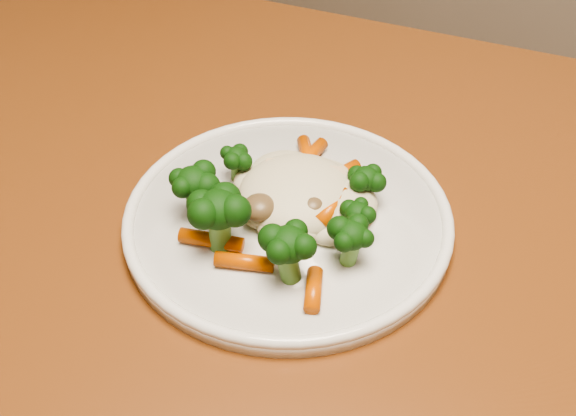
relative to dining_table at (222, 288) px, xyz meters
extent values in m
cube|color=brown|center=(0.00, 0.00, 0.09)|extent=(1.22, 0.93, 0.04)
cube|color=brown|center=(-0.54, 0.20, -0.28)|extent=(0.07, 0.07, 0.71)
cylinder|color=white|center=(0.07, 0.01, 0.12)|extent=(0.27, 0.27, 0.01)
ellipsoid|color=beige|center=(0.07, 0.03, 0.15)|extent=(0.11, 0.10, 0.04)
ellipsoid|color=black|center=(0.01, -0.03, 0.15)|extent=(0.05, 0.05, 0.04)
ellipsoid|color=black|center=(0.05, -0.05, 0.15)|extent=(0.05, 0.05, 0.05)
ellipsoid|color=black|center=(0.11, -0.05, 0.15)|extent=(0.05, 0.05, 0.04)
ellipsoid|color=black|center=(0.14, -0.01, 0.14)|extent=(0.04, 0.04, 0.04)
ellipsoid|color=black|center=(0.13, 0.02, 0.14)|extent=(0.03, 0.03, 0.03)
ellipsoid|color=black|center=(0.11, 0.06, 0.14)|extent=(0.04, 0.04, 0.03)
ellipsoid|color=black|center=(0.01, 0.02, 0.14)|extent=(0.03, 0.03, 0.03)
cylinder|color=#D35604|center=(0.05, 0.08, 0.13)|extent=(0.01, 0.04, 0.01)
cylinder|color=#D35604|center=(0.08, 0.07, 0.13)|extent=(0.04, 0.04, 0.01)
cylinder|color=#D35604|center=(0.11, 0.04, 0.13)|extent=(0.05, 0.01, 0.01)
cylinder|color=#D35604|center=(0.00, -0.02, 0.13)|extent=(0.03, 0.04, 0.01)
cylinder|color=#D35604|center=(0.04, -0.05, 0.13)|extent=(0.05, 0.03, 0.01)
cylinder|color=#D35604|center=(0.07, -0.06, 0.13)|extent=(0.05, 0.03, 0.01)
cylinder|color=#D35604|center=(0.13, -0.05, 0.13)|extent=(0.03, 0.04, 0.01)
cylinder|color=#D35604|center=(0.10, 0.02, 0.14)|extent=(0.01, 0.04, 0.01)
cylinder|color=#D35604|center=(0.06, 0.03, 0.14)|extent=(0.04, 0.04, 0.01)
cylinder|color=#D35604|center=(0.04, 0.08, 0.13)|extent=(0.04, 0.04, 0.01)
cylinder|color=#D35604|center=(0.08, 0.07, 0.13)|extent=(0.02, 0.04, 0.01)
ellipsoid|color=brown|center=(0.08, 0.01, 0.14)|extent=(0.03, 0.03, 0.02)
ellipsoid|color=brown|center=(0.09, 0.01, 0.14)|extent=(0.02, 0.02, 0.02)
ellipsoid|color=brown|center=(0.05, 0.02, 0.14)|extent=(0.02, 0.02, 0.02)
ellipsoid|color=brown|center=(0.06, -0.01, 0.14)|extent=(0.03, 0.03, 0.02)
cube|color=#D2B68C|center=(0.06, 0.05, 0.14)|extent=(0.02, 0.02, 0.01)
cube|color=#D2B68C|center=(0.09, 0.05, 0.14)|extent=(0.02, 0.02, 0.01)
cube|color=#D2B68C|center=(0.04, 0.04, 0.14)|extent=(0.02, 0.02, 0.01)
camera|label=1|loc=(0.31, -0.35, 0.52)|focal=45.00mm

